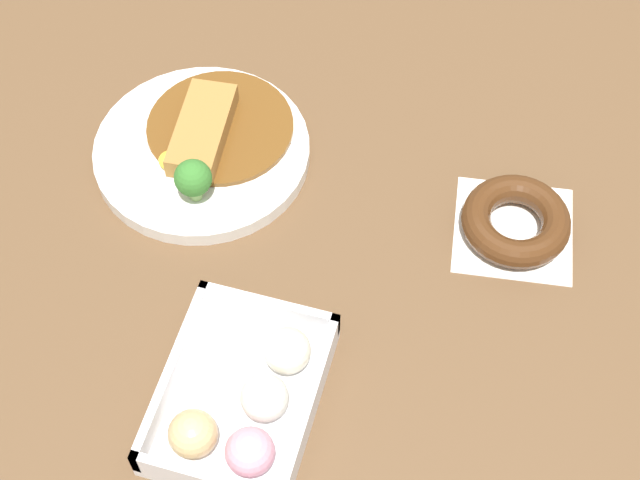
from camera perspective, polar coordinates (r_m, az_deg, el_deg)
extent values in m
plane|color=brown|center=(0.99, -1.94, -0.85)|extent=(1.60, 1.60, 0.00)
cylinder|color=white|center=(1.06, -7.01, 5.23)|extent=(0.24, 0.24, 0.02)
cylinder|color=brown|center=(1.06, -5.94, 6.70)|extent=(0.16, 0.16, 0.01)
cube|color=#A87538|center=(1.04, -6.99, 6.52)|extent=(0.12, 0.06, 0.02)
cylinder|color=white|center=(1.04, -8.82, 4.39)|extent=(0.05, 0.05, 0.00)
ellipsoid|color=yellow|center=(1.03, -8.89, 4.71)|extent=(0.02, 0.02, 0.01)
cylinder|color=#8CB766|center=(1.01, -7.41, 2.89)|extent=(0.01, 0.01, 0.02)
sphere|color=#387A2D|center=(0.99, -7.55, 3.67)|extent=(0.04, 0.04, 0.04)
cube|color=white|center=(0.90, -4.69, -9.43)|extent=(0.18, 0.14, 0.01)
cube|color=white|center=(0.92, -3.04, -4.08)|extent=(0.01, 0.14, 0.03)
cube|color=white|center=(0.88, -0.65, -9.97)|extent=(0.18, 0.01, 0.03)
cube|color=white|center=(0.90, -8.77, -7.77)|extent=(0.18, 0.01, 0.03)
sphere|color=pink|center=(0.85, -4.18, -12.43)|extent=(0.04, 0.04, 0.04)
sphere|color=silver|center=(0.87, -3.31, -9.32)|extent=(0.04, 0.04, 0.04)
sphere|color=#EFE5C6|center=(0.89, -1.95, -6.57)|extent=(0.04, 0.04, 0.04)
sphere|color=#DBB77A|center=(0.87, -7.56, -11.33)|extent=(0.04, 0.04, 0.04)
cube|color=white|center=(1.02, 11.40, 0.60)|extent=(0.14, 0.14, 0.00)
torus|color=#4C2B14|center=(1.01, 11.55, 1.11)|extent=(0.11, 0.11, 0.03)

